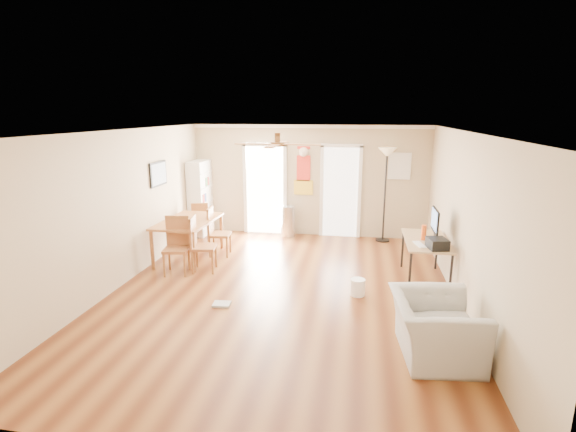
% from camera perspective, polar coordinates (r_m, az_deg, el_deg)
% --- Properties ---
extents(floor, '(7.00, 7.00, 0.00)m').
position_cam_1_polar(floor, '(7.13, -0.83, -10.16)').
color(floor, brown).
rests_on(floor, ground).
extents(ceiling, '(5.50, 7.00, 0.00)m').
position_cam_1_polar(ceiling, '(6.52, -0.91, 11.22)').
color(ceiling, silver).
rests_on(ceiling, floor).
extents(wall_back, '(5.50, 0.04, 2.60)m').
position_cam_1_polar(wall_back, '(10.10, 2.78, 4.67)').
color(wall_back, beige).
rests_on(wall_back, floor).
extents(wall_front, '(5.50, 0.04, 2.60)m').
position_cam_1_polar(wall_front, '(3.52, -11.65, -13.33)').
color(wall_front, beige).
rests_on(wall_front, floor).
extents(wall_left, '(0.04, 7.00, 2.60)m').
position_cam_1_polar(wall_left, '(7.69, -21.45, 0.86)').
color(wall_left, beige).
rests_on(wall_left, floor).
extents(wall_right, '(0.04, 7.00, 2.60)m').
position_cam_1_polar(wall_right, '(6.78, 22.65, -0.88)').
color(wall_right, beige).
rests_on(wall_right, floor).
extents(crown_molding, '(5.50, 7.00, 0.08)m').
position_cam_1_polar(crown_molding, '(6.52, -0.91, 10.87)').
color(crown_molding, white).
rests_on(crown_molding, wall_back).
extents(kitchen_doorway, '(0.90, 0.10, 2.10)m').
position_cam_1_polar(kitchen_doorway, '(10.31, -3.06, 3.44)').
color(kitchen_doorway, white).
rests_on(kitchen_doorway, wall_back).
extents(bathroom_doorway, '(0.80, 0.10, 2.10)m').
position_cam_1_polar(bathroom_doorway, '(10.07, 7.00, 3.11)').
color(bathroom_doorway, white).
rests_on(bathroom_doorway, wall_back).
extents(wall_decal, '(0.46, 0.03, 1.10)m').
position_cam_1_polar(wall_decal, '(10.06, 2.08, 6.08)').
color(wall_decal, red).
rests_on(wall_decal, wall_back).
extents(ac_grille, '(0.50, 0.04, 0.60)m').
position_cam_1_polar(ac_grille, '(9.98, 14.63, 6.46)').
color(ac_grille, white).
rests_on(ac_grille, wall_back).
extents(framed_poster, '(0.04, 0.66, 0.48)m').
position_cam_1_polar(framed_poster, '(8.82, -16.90, 5.40)').
color(framed_poster, black).
rests_on(framed_poster, wall_left).
extents(ceiling_fan, '(1.24, 1.24, 0.20)m').
position_cam_1_polar(ceiling_fan, '(6.24, -1.41, 9.54)').
color(ceiling_fan, '#593819').
rests_on(ceiling_fan, ceiling).
extents(bookshelf, '(0.38, 0.81, 1.77)m').
position_cam_1_polar(bookshelf, '(10.42, -11.61, 2.36)').
color(bookshelf, silver).
rests_on(bookshelf, floor).
extents(dining_table, '(1.00, 1.61, 0.79)m').
position_cam_1_polar(dining_table, '(8.83, -13.02, -3.02)').
color(dining_table, '#985A31').
rests_on(dining_table, floor).
extents(dining_chair_right_a, '(0.45, 0.45, 1.00)m').
position_cam_1_polar(dining_chair_right_a, '(8.87, -9.08, -2.08)').
color(dining_chair_right_a, '#995E31').
rests_on(dining_chair_right_a, floor).
extents(dining_chair_right_b, '(0.49, 0.49, 1.03)m').
position_cam_1_polar(dining_chair_right_b, '(8.04, -11.15, -3.69)').
color(dining_chair_right_b, '#A86836').
rests_on(dining_chair_right_b, floor).
extents(dining_chair_near, '(0.49, 0.49, 1.03)m').
position_cam_1_polar(dining_chair_near, '(8.02, -14.71, -3.93)').
color(dining_chair_near, '#A16234').
rests_on(dining_chair_near, floor).
extents(dining_chair_far, '(0.47, 0.47, 0.90)m').
position_cam_1_polar(dining_chair_far, '(9.98, -11.55, -0.69)').
color(dining_chair_far, brown).
rests_on(dining_chair_far, floor).
extents(trash_can, '(0.34, 0.34, 0.74)m').
position_cam_1_polar(trash_can, '(10.10, -0.01, -0.71)').
color(trash_can, silver).
rests_on(trash_can, floor).
extents(torchiere_lamp, '(0.44, 0.44, 2.12)m').
position_cam_1_polar(torchiere_lamp, '(9.84, 12.78, 2.69)').
color(torchiere_lamp, black).
rests_on(torchiere_lamp, floor).
extents(computer_desk, '(0.70, 1.40, 0.75)m').
position_cam_1_polar(computer_desk, '(7.82, 17.72, -5.67)').
color(computer_desk, tan).
rests_on(computer_desk, floor).
extents(imac, '(0.09, 0.59, 0.55)m').
position_cam_1_polar(imac, '(7.64, 18.98, -1.12)').
color(imac, black).
rests_on(imac, computer_desk).
extents(keyboard, '(0.19, 0.38, 0.01)m').
position_cam_1_polar(keyboard, '(7.38, 17.11, -3.64)').
color(keyboard, white).
rests_on(keyboard, computer_desk).
extents(printer, '(0.35, 0.38, 0.17)m').
position_cam_1_polar(printer, '(7.24, 19.27, -3.50)').
color(printer, black).
rests_on(printer, computer_desk).
extents(orange_bottle, '(0.10, 0.10, 0.26)m').
position_cam_1_polar(orange_bottle, '(7.65, 17.64, -2.11)').
color(orange_bottle, '#E25114').
rests_on(orange_bottle, computer_desk).
extents(wastebasket_a, '(0.26, 0.26, 0.27)m').
position_cam_1_polar(wastebasket_a, '(7.07, 9.26, -9.34)').
color(wastebasket_a, white).
rests_on(wastebasket_a, floor).
extents(floor_cloth, '(0.28, 0.23, 0.04)m').
position_cam_1_polar(floor_cloth, '(6.76, -8.82, -11.54)').
color(floor_cloth, '#A3A39E').
rests_on(floor_cloth, floor).
extents(armchair, '(1.09, 1.21, 0.73)m').
position_cam_1_polar(armchair, '(5.59, 18.97, -13.90)').
color(armchair, '#A8A8A3').
rests_on(armchair, floor).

